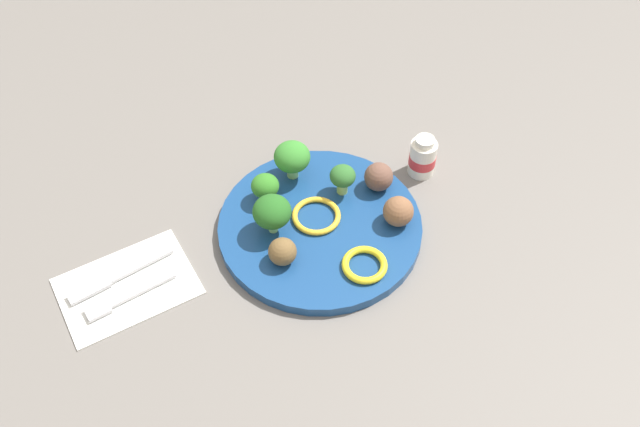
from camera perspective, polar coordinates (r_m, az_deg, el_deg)
The scene contains 15 objects.
ground_plane at distance 0.97m, azimuth 0.00°, elevation -1.36°, with size 4.00×4.00×0.00m, color slate.
plate at distance 0.97m, azimuth 0.00°, elevation -1.07°, with size 0.28×0.28×0.02m, color navy.
broccoli_floret_near_rim at distance 0.98m, azimuth 1.85°, elevation 2.97°, with size 0.04×0.04×0.05m.
broccoli_floret_back_right at distance 0.93m, azimuth -3.91°, elevation 0.12°, with size 0.05×0.05×0.06m.
broccoli_floret_back_left at distance 0.99m, azimuth -2.28°, elevation 4.57°, with size 0.05×0.05×0.06m.
broccoli_floret_center at distance 0.97m, azimuth -4.47°, elevation 2.21°, with size 0.04×0.04×0.04m.
meatball_back_right at distance 0.95m, azimuth 6.36°, elevation 0.17°, with size 0.04×0.04×0.04m, color brown.
meatball_front_left at distance 0.99m, azimuth 4.77°, elevation 2.98°, with size 0.04×0.04×0.04m, color brown.
meatball_far_rim at distance 0.91m, azimuth -3.06°, elevation -3.10°, with size 0.04×0.04×0.04m, color brown.
pepper_ring_center at distance 0.96m, azimuth -0.32°, elevation -0.19°, with size 0.07×0.07×0.01m, color yellow.
pepper_ring_front_right at distance 0.91m, azimuth 3.63°, elevation -4.17°, with size 0.06×0.06×0.01m, color yellow.
napkin at distance 0.95m, azimuth -15.36°, elevation -5.67°, with size 0.17×0.12×0.01m, color white.
fork at distance 0.93m, azimuth -15.48°, elevation -6.50°, with size 0.12×0.03×0.01m.
knife at distance 0.96m, azimuth -16.16°, elevation -4.91°, with size 0.15×0.03×0.01m.
yogurt_bottle at distance 1.04m, azimuth 8.31°, elevation 4.53°, with size 0.04×0.04×0.07m.
Camera 1 is at (0.28, 0.54, 0.76)m, focal length 39.50 mm.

